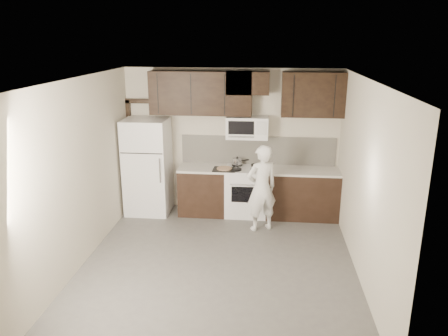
% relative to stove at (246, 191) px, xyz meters
% --- Properties ---
extents(floor, '(4.50, 4.50, 0.00)m').
position_rel_stove_xyz_m(floor, '(-0.30, -1.94, -0.46)').
color(floor, '#53504D').
rests_on(floor, ground).
extents(back_wall, '(4.00, 0.00, 4.00)m').
position_rel_stove_xyz_m(back_wall, '(-0.30, 0.31, 0.89)').
color(back_wall, beige).
rests_on(back_wall, ground).
extents(ceiling, '(4.50, 4.50, 0.00)m').
position_rel_stove_xyz_m(ceiling, '(-0.30, -1.94, 2.24)').
color(ceiling, white).
rests_on(ceiling, back_wall).
extents(counter_run, '(2.95, 0.64, 0.91)m').
position_rel_stove_xyz_m(counter_run, '(0.30, 0.00, -0.00)').
color(counter_run, black).
rests_on(counter_run, floor).
extents(stove, '(0.76, 0.66, 0.94)m').
position_rel_stove_xyz_m(stove, '(0.00, 0.00, 0.00)').
color(stove, white).
rests_on(stove, floor).
extents(backsplash, '(2.90, 0.02, 0.54)m').
position_rel_stove_xyz_m(backsplash, '(0.20, 0.30, 0.72)').
color(backsplash, beige).
rests_on(backsplash, counter_run).
extents(upper_cabinets, '(3.48, 0.35, 0.78)m').
position_rel_stove_xyz_m(upper_cabinets, '(-0.09, 0.14, 1.82)').
color(upper_cabinets, black).
rests_on(upper_cabinets, back_wall).
extents(microwave, '(0.76, 0.42, 0.40)m').
position_rel_stove_xyz_m(microwave, '(-0.00, 0.12, 1.19)').
color(microwave, white).
rests_on(microwave, upper_cabinets).
extents(refrigerator, '(0.80, 0.76, 1.80)m').
position_rel_stove_xyz_m(refrigerator, '(-1.85, -0.05, 0.44)').
color(refrigerator, white).
rests_on(refrigerator, floor).
extents(door_trim, '(0.50, 0.08, 2.12)m').
position_rel_stove_xyz_m(door_trim, '(-2.22, 0.27, 0.79)').
color(door_trim, black).
rests_on(door_trim, floor).
extents(saucepan, '(0.31, 0.19, 0.18)m').
position_rel_stove_xyz_m(saucepan, '(-0.18, 0.15, 0.52)').
color(saucepan, silver).
rests_on(saucepan, stove).
extents(baking_tray, '(0.42, 0.32, 0.02)m').
position_rel_stove_xyz_m(baking_tray, '(-0.39, -0.16, 0.46)').
color(baking_tray, black).
rests_on(baking_tray, counter_run).
extents(pizza, '(0.29, 0.29, 0.02)m').
position_rel_stove_xyz_m(pizza, '(-0.39, -0.16, 0.48)').
color(pizza, tan).
rests_on(pizza, baking_tray).
extents(person, '(0.66, 0.57, 1.52)m').
position_rel_stove_xyz_m(person, '(0.30, -0.66, 0.30)').
color(person, white).
rests_on(person, floor).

